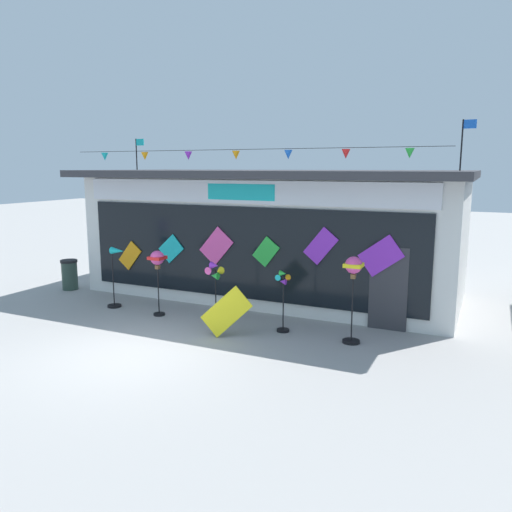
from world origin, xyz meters
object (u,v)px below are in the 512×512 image
at_px(wind_spinner_center_left, 215,282).
at_px(wind_spinner_center_right, 283,294).
at_px(kite_shop_building, 275,232).
at_px(wind_spinner_right, 353,275).
at_px(wind_spinner_left, 157,263).
at_px(trash_bin, 70,274).
at_px(wind_spinner_far_left, 116,270).
at_px(display_kite_on_ground, 226,312).

xyz_separation_m(wind_spinner_center_left, wind_spinner_center_right, (1.78, 0.07, -0.14)).
height_order(kite_shop_building, wind_spinner_right, kite_shop_building).
bearing_deg(wind_spinner_center_right, wind_spinner_center_left, -177.86).
bearing_deg(wind_spinner_left, trash_bin, 164.75).
bearing_deg(wind_spinner_far_left, display_kite_on_ground, -12.69).
relative_size(wind_spinner_left, display_kite_on_ground, 1.55).
height_order(wind_spinner_far_left, wind_spinner_right, wind_spinner_right).
height_order(wind_spinner_center_left, wind_spinner_center_right, wind_spinner_center_left).
xyz_separation_m(wind_spinner_left, wind_spinner_center_right, (3.45, 0.12, -0.49)).
relative_size(kite_shop_building, wind_spinner_center_left, 7.19).
relative_size(wind_spinner_left, wind_spinner_center_right, 1.16).
relative_size(wind_spinner_far_left, wind_spinner_center_right, 1.14).
height_order(kite_shop_building, wind_spinner_center_right, kite_shop_building).
bearing_deg(wind_spinner_right, wind_spinner_center_left, -179.73).
height_order(trash_bin, display_kite_on_ground, display_kite_on_ground).
bearing_deg(wind_spinner_left, wind_spinner_center_left, 1.89).
distance_m(wind_spinner_left, wind_spinner_right, 5.11).
relative_size(wind_spinner_far_left, wind_spinner_center_left, 1.09).
distance_m(wind_spinner_center_right, trash_bin, 7.79).
xyz_separation_m(wind_spinner_left, display_kite_on_ground, (2.41, -0.74, -0.81)).
xyz_separation_m(kite_shop_building, trash_bin, (-6.02, -2.43, -1.41)).
height_order(wind_spinner_far_left, wind_spinner_left, wind_spinner_left).
relative_size(trash_bin, display_kite_on_ground, 0.86).
height_order(wind_spinner_right, trash_bin, wind_spinner_right).
height_order(wind_spinner_left, wind_spinner_center_left, wind_spinner_left).
xyz_separation_m(wind_spinner_center_right, wind_spinner_right, (1.66, -0.05, 0.62)).
bearing_deg(wind_spinner_center_right, wind_spinner_right, -1.74).
height_order(wind_spinner_far_left, trash_bin, wind_spinner_far_left).
distance_m(wind_spinner_far_left, display_kite_on_ground, 4.03).
bearing_deg(wind_spinner_center_left, wind_spinner_center_right, 2.14).
xyz_separation_m(wind_spinner_far_left, wind_spinner_right, (6.60, -0.07, 0.48)).
bearing_deg(wind_spinner_far_left, kite_shop_building, 46.83).
distance_m(kite_shop_building, wind_spinner_center_left, 3.64).
relative_size(wind_spinner_far_left, trash_bin, 1.78).
distance_m(wind_spinner_center_left, wind_spinner_right, 3.47).
bearing_deg(trash_bin, wind_spinner_right, -6.64).
bearing_deg(wind_spinner_left, wind_spinner_far_left, 174.72).
xyz_separation_m(kite_shop_building, wind_spinner_left, (-1.75, -3.60, -0.49)).
xyz_separation_m(wind_spinner_center_left, wind_spinner_right, (3.44, 0.02, 0.48)).
height_order(wind_spinner_left, wind_spinner_right, wind_spinner_right).
relative_size(kite_shop_building, wind_spinner_far_left, 6.59).
bearing_deg(wind_spinner_center_left, kite_shop_building, 88.59).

